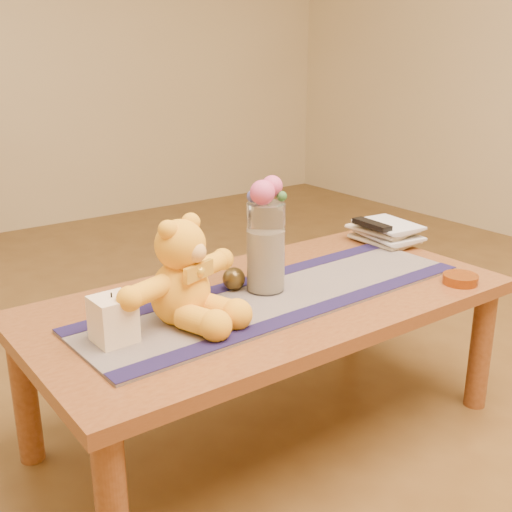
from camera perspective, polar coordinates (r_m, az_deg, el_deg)
floor at (r=2.06m, az=1.16°, el=-15.19°), size 5.50×5.50×0.00m
coffee_table_top at (r=1.86m, az=1.24°, el=-4.10°), size 1.40×0.70×0.04m
table_leg_fl at (r=1.48m, az=-12.68°, el=-21.39°), size 0.07×0.07×0.41m
table_leg_fr at (r=2.21m, az=19.40°, el=-7.81°), size 0.07×0.07×0.41m
table_leg_bl at (r=1.94m, az=-19.89°, el=-11.67°), size 0.07×0.07×0.41m
table_leg_br at (r=2.54m, az=8.68°, el=-3.45°), size 0.07×0.07×0.41m
persian_runner at (r=1.84m, az=2.06°, el=-3.61°), size 1.21×0.39×0.01m
runner_border_near at (r=1.74m, az=5.17°, el=-4.85°), size 1.20×0.10×0.00m
runner_border_far at (r=1.94m, az=-0.71°, el=-2.22°), size 1.20×0.10×0.00m
teddy_bear at (r=1.65m, az=-6.82°, el=-1.40°), size 0.46×0.42×0.26m
pillar_candle at (r=1.58m, az=-12.62°, el=-5.52°), size 0.10×0.10×0.11m
candle_wick at (r=1.55m, az=-12.77°, el=-3.42°), size 0.00×0.00×0.01m
glass_vase at (r=1.83m, az=0.88°, el=0.77°), size 0.11×0.11×0.26m
potpourri_fill at (r=1.84m, az=0.87°, el=-0.38°), size 0.09×0.09×0.18m
rose_left at (r=1.77m, az=0.58°, el=5.68°), size 0.07×0.07×0.07m
rose_right at (r=1.80m, az=1.44°, el=6.26°), size 0.06×0.06×0.06m
blue_flower_back at (r=1.82m, az=0.48°, el=5.84°), size 0.04×0.04×0.04m
blue_flower_side at (r=1.79m, az=-0.26°, el=5.34°), size 0.04×0.04×0.04m
leaf_sprig at (r=1.80m, az=2.30°, el=5.34°), size 0.03×0.03×0.03m
bronze_ball at (r=1.86m, az=-1.99°, el=-2.03°), size 0.08×0.08×0.07m
book_bottom at (r=2.33m, az=10.02°, el=1.08°), size 0.17×0.22×0.02m
book_lower at (r=2.32m, az=10.20°, el=1.53°), size 0.19×0.25×0.02m
book_upper at (r=2.31m, az=9.91°, el=1.98°), size 0.18×0.23×0.02m
book_top at (r=2.31m, az=10.20°, el=2.44°), size 0.19×0.24×0.02m
tv_remote at (r=2.30m, az=10.29°, el=2.79°), size 0.05×0.16×0.02m
amber_dish at (r=2.04m, az=17.77°, el=-1.98°), size 0.13×0.13×0.03m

